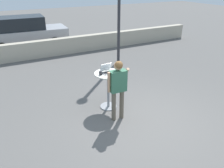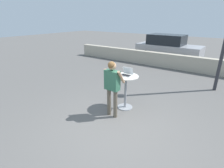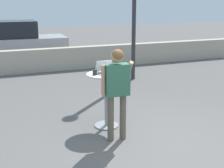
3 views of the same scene
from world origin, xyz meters
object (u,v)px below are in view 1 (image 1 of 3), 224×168
parked_car_near_street (25,33)px  cafe_table (108,85)px  coffee_mug (101,73)px  laptop (107,71)px  standing_person (118,84)px

parked_car_near_street → cafe_table: bearing=-80.9°
coffee_mug → cafe_table: bearing=3.5°
laptop → coffee_mug: 0.23m
coffee_mug → parked_car_near_street: 7.23m
standing_person → parked_car_near_street: 7.85m
parked_car_near_street → standing_person: bearing=-82.0°
laptop → cafe_table: bearing=-86.5°
cafe_table → coffee_mug: 0.45m
parked_car_near_street → coffee_mug: bearing=-82.7°
coffee_mug → parked_car_near_street: (-0.92, 7.16, -0.28)m
standing_person → parked_car_near_street: size_ratio=0.39×
cafe_table → laptop: 0.40m
standing_person → parked_car_near_street: bearing=98.0°
coffee_mug → laptop: bearing=13.7°
cafe_table → parked_car_near_street: bearing=99.1°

